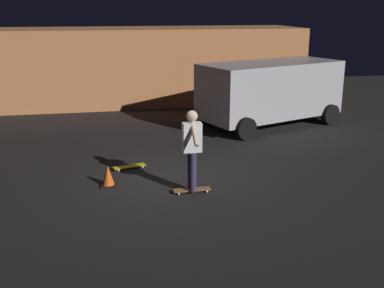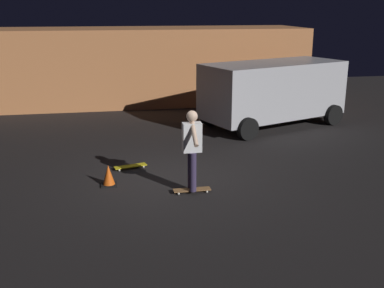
{
  "view_description": "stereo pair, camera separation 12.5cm",
  "coord_description": "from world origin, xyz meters",
  "px_view_note": "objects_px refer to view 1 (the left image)",
  "views": [
    {
      "loc": [
        -1.43,
        -9.76,
        3.72
      ],
      "look_at": [
        0.29,
        -0.84,
        1.05
      ],
      "focal_mm": 43.87,
      "sensor_mm": 36.0,
      "label": 1
    },
    {
      "loc": [
        -1.31,
        -9.78,
        3.72
      ],
      "look_at": [
        0.29,
        -0.84,
        1.05
      ],
      "focal_mm": 43.87,
      "sensor_mm": 36.0,
      "label": 2
    }
  ],
  "objects_px": {
    "traffic_cone": "(108,176)",
    "skateboard_ridden": "(192,190)",
    "parked_van": "(271,90)",
    "skateboard_spare": "(129,167)",
    "skater": "(192,145)"
  },
  "relations": [
    {
      "from": "skateboard_ridden",
      "to": "traffic_cone",
      "type": "height_order",
      "value": "traffic_cone"
    },
    {
      "from": "traffic_cone",
      "to": "skateboard_spare",
      "type": "bearing_deg",
      "value": 63.16
    },
    {
      "from": "skater",
      "to": "parked_van",
      "type": "bearing_deg",
      "value": 55.55
    },
    {
      "from": "parked_van",
      "to": "skateboard_spare",
      "type": "distance_m",
      "value": 6.0
    },
    {
      "from": "skateboard_spare",
      "to": "skateboard_ridden",
      "type": "bearing_deg",
      "value": -55.66
    },
    {
      "from": "parked_van",
      "to": "traffic_cone",
      "type": "distance_m",
      "value": 7.0
    },
    {
      "from": "parked_van",
      "to": "skateboard_spare",
      "type": "relative_size",
      "value": 6.18
    },
    {
      "from": "skateboard_ridden",
      "to": "skateboard_spare",
      "type": "relative_size",
      "value": 0.97
    },
    {
      "from": "skateboard_ridden",
      "to": "skater",
      "type": "xyz_separation_m",
      "value": [
        0.0,
        -0.0,
        0.98
      ]
    },
    {
      "from": "parked_van",
      "to": "skateboard_spare",
      "type": "height_order",
      "value": "parked_van"
    },
    {
      "from": "skater",
      "to": "traffic_cone",
      "type": "distance_m",
      "value": 2.02
    },
    {
      "from": "skateboard_spare",
      "to": "traffic_cone",
      "type": "distance_m",
      "value": 1.15
    },
    {
      "from": "parked_van",
      "to": "skateboard_spare",
      "type": "bearing_deg",
      "value": -143.83
    },
    {
      "from": "parked_van",
      "to": "skateboard_ridden",
      "type": "distance_m",
      "value": 6.41
    },
    {
      "from": "traffic_cone",
      "to": "skateboard_ridden",
      "type": "bearing_deg",
      "value": -22.79
    }
  ]
}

